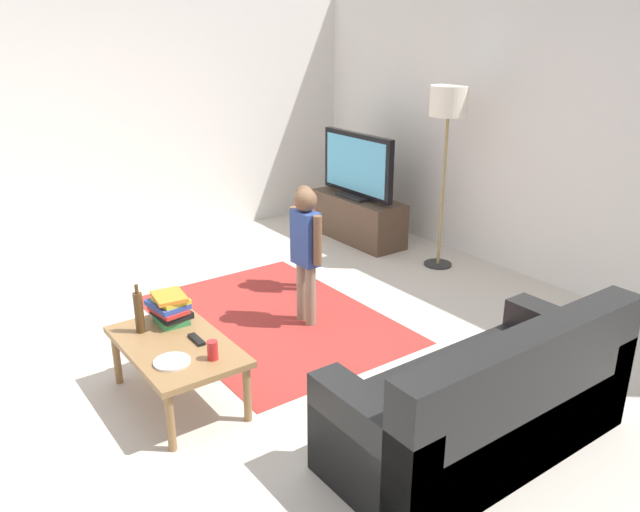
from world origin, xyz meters
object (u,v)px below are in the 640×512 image
Objects in this scene: coffee_table at (176,350)px; bottle at (139,312)px; child_near_tv at (304,228)px; book_stack at (170,308)px; tv at (357,166)px; soda_can at (213,350)px; child_center at (306,244)px; plate at (172,362)px; tv_stand at (358,219)px; couch at (489,409)px; floor_lamp at (448,111)px; tv_remote at (197,339)px.

bottle is at bearing -156.80° from coffee_table.
child_near_tv is 1.79m from book_stack.
tv reaches higher than soda_can.
child_center is 1.25m from book_stack.
child_center reaches higher than plate.
tv_stand is 1.56m from child_near_tv.
tv_stand is 1.23× the size of child_near_tv.
tv is at bearing 118.62° from book_stack.
plate is at bearing -55.12° from child_near_tv.
coffee_table is 0.35m from soda_can.
couch is 1.59× the size of child_center.
bottle is at bearing -82.43° from child_center.
child_center reaches higher than couch.
child_near_tv is 0.72m from child_center.
tv_stand is 1.20× the size of coffee_table.
couch is 5.79× the size of book_stack.
tv is 0.62× the size of floor_lamp.
plate is (0.22, -0.12, 0.06)m from coffee_table.
tv is at bearing 124.23° from tv_remote.
floor_lamp is at bearing 8.78° from tv.
book_stack is (-0.30, 0.10, 0.15)m from coffee_table.
tv_stand is 1.09× the size of tv.
coffee_table is (-1.52, -1.20, 0.08)m from couch.
child_near_tv is 3.15× the size of book_stack.
floor_lamp is (-2.27, 1.96, 1.25)m from couch.
book_stack is at bearing 95.47° from bottle.
tv is at bearing 127.28° from soda_can.
couch is at bearing 36.65° from tv_remote.
floor_lamp is 5.31× the size of bottle.
bottle reaches higher than tv_stand.
child_center is 1.62m from plate.
tv_remote is at bearing -56.28° from tv_stand.
tv_remote is (1.92, -2.86, -0.42)m from tv.
tv_stand is at bearing 129.91° from child_center.
child_center is 1.47m from soda_can.
soda_can reaches higher than coffee_table.
bottle is at bearing -81.74° from floor_lamp.
tv is 1.52m from child_near_tv.
couch is at bearing 42.55° from soda_can.
child_center is at bearing -49.74° from tv.
tv_stand is 10.00× the size of soda_can.
child_center reaches higher than tv_stand.
book_stack reaches higher than plate.
tv_remote is 0.77× the size of plate.
tv is 0.61× the size of couch.
couch is at bearing -11.42° from child_near_tv.
couch is 8.18× the size of plate.
couch is 1.01× the size of floor_lamp.
floor_lamp is at bearing 105.18° from tv_remote.
child_near_tv reaches higher than coffee_table.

